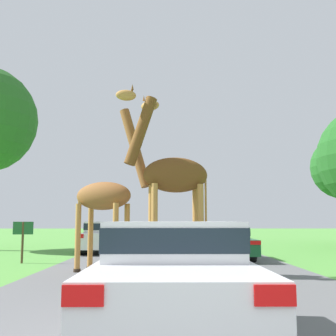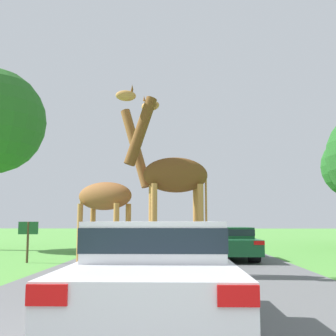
{
  "view_description": "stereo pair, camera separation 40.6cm",
  "coord_description": "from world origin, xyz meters",
  "px_view_note": "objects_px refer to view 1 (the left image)",
  "views": [
    {
      "loc": [
        -0.33,
        -1.72,
        1.45
      ],
      "look_at": [
        -0.21,
        9.73,
        2.89
      ],
      "focal_mm": 45.0,
      "sensor_mm": 36.0,
      "label": 1
    },
    {
      "loc": [
        0.08,
        -1.71,
        1.45
      ],
      "look_at": [
        -0.21,
        9.73,
        2.89
      ],
      "focal_mm": 45.0,
      "sensor_mm": 36.0,
      "label": 2
    }
  ],
  "objects_px": {
    "car_queue_right": "(106,236)",
    "car_far_ahead": "(222,241)",
    "giraffe_companion": "(108,194)",
    "sign_post": "(23,234)",
    "giraffe_near_road": "(171,178)",
    "car_queue_left": "(191,234)",
    "car_lead_maroon": "(173,272)"
  },
  "relations": [
    {
      "from": "giraffe_companion",
      "to": "car_queue_left",
      "type": "xyz_separation_m",
      "value": [
        3.18,
        12.25,
        -1.52
      ]
    },
    {
      "from": "giraffe_companion",
      "to": "car_far_ahead",
      "type": "distance_m",
      "value": 6.0
    },
    {
      "from": "car_lead_maroon",
      "to": "car_queue_right",
      "type": "bearing_deg",
      "value": 101.3
    },
    {
      "from": "giraffe_companion",
      "to": "car_queue_left",
      "type": "distance_m",
      "value": 12.75
    },
    {
      "from": "giraffe_companion",
      "to": "car_far_ahead",
      "type": "bearing_deg",
      "value": 163.23
    },
    {
      "from": "giraffe_companion",
      "to": "sign_post",
      "type": "xyz_separation_m",
      "value": [
        -3.27,
        2.59,
        -1.23
      ]
    },
    {
      "from": "giraffe_near_road",
      "to": "car_queue_left",
      "type": "relative_size",
      "value": 1.16
    },
    {
      "from": "car_queue_right",
      "to": "car_far_ahead",
      "type": "distance_m",
      "value": 6.02
    },
    {
      "from": "giraffe_companion",
      "to": "sign_post",
      "type": "height_order",
      "value": "giraffe_companion"
    },
    {
      "from": "car_lead_maroon",
      "to": "sign_post",
      "type": "relative_size",
      "value": 3.34
    },
    {
      "from": "sign_post",
      "to": "car_lead_maroon",
      "type": "bearing_deg",
      "value": -61.14
    },
    {
      "from": "car_queue_left",
      "to": "sign_post",
      "type": "bearing_deg",
      "value": -123.75
    },
    {
      "from": "giraffe_companion",
      "to": "car_queue_right",
      "type": "distance_m",
      "value": 7.88
    },
    {
      "from": "giraffe_near_road",
      "to": "car_lead_maroon",
      "type": "height_order",
      "value": "giraffe_near_road"
    },
    {
      "from": "giraffe_companion",
      "to": "car_queue_left",
      "type": "relative_size",
      "value": 1.12
    },
    {
      "from": "car_queue_right",
      "to": "sign_post",
      "type": "height_order",
      "value": "sign_post"
    },
    {
      "from": "giraffe_near_road",
      "to": "car_lead_maroon",
      "type": "distance_m",
      "value": 5.99
    },
    {
      "from": "car_lead_maroon",
      "to": "giraffe_near_road",
      "type": "bearing_deg",
      "value": 89.33
    },
    {
      "from": "giraffe_companion",
      "to": "car_lead_maroon",
      "type": "bearing_deg",
      "value": 40.45
    },
    {
      "from": "sign_post",
      "to": "car_queue_left",
      "type": "bearing_deg",
      "value": 56.25
    },
    {
      "from": "car_queue_right",
      "to": "car_far_ahead",
      "type": "bearing_deg",
      "value": -34.13
    },
    {
      "from": "car_queue_left",
      "to": "car_far_ahead",
      "type": "height_order",
      "value": "car_queue_left"
    },
    {
      "from": "car_queue_left",
      "to": "sign_post",
      "type": "xyz_separation_m",
      "value": [
        -6.45,
        -9.66,
        0.29
      ]
    },
    {
      "from": "car_queue_left",
      "to": "sign_post",
      "type": "relative_size",
      "value": 3.14
    },
    {
      "from": "giraffe_companion",
      "to": "car_queue_right",
      "type": "relative_size",
      "value": 1.09
    },
    {
      "from": "car_queue_right",
      "to": "car_far_ahead",
      "type": "xyz_separation_m",
      "value": [
        4.98,
        -3.37,
        -0.09
      ]
    },
    {
      "from": "car_lead_maroon",
      "to": "sign_post",
      "type": "distance_m",
      "value": 10.38
    },
    {
      "from": "giraffe_companion",
      "to": "car_queue_right",
      "type": "height_order",
      "value": "giraffe_companion"
    },
    {
      "from": "giraffe_near_road",
      "to": "car_queue_right",
      "type": "xyz_separation_m",
      "value": [
        -2.9,
        8.45,
        -1.86
      ]
    },
    {
      "from": "car_far_ahead",
      "to": "giraffe_companion",
      "type": "bearing_deg",
      "value": -132.22
    },
    {
      "from": "car_far_ahead",
      "to": "car_queue_right",
      "type": "bearing_deg",
      "value": 145.87
    },
    {
      "from": "car_queue_left",
      "to": "car_lead_maroon",
      "type": "bearing_deg",
      "value": -94.4
    }
  ]
}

